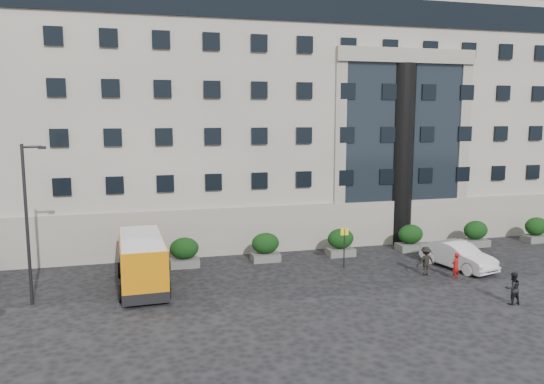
{
  "coord_description": "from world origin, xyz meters",
  "views": [
    {
      "loc": [
        -6.84,
        -24.56,
        9.34
      ],
      "look_at": [
        0.76,
        4.44,
        5.0
      ],
      "focal_mm": 35.0,
      "sensor_mm": 36.0,
      "label": 1
    }
  ],
  "objects_px": {
    "bus_stop_sign": "(344,241)",
    "pedestrian_a": "(456,266)",
    "hedge_b": "(265,247)",
    "white_taxi": "(458,255)",
    "pedestrian_c": "(426,261)",
    "hedge_d": "(410,238)",
    "minibus": "(142,260)",
    "red_truck": "(65,216)",
    "hedge_c": "(341,242)",
    "street_lamp": "(28,218)",
    "pedestrian_b": "(513,288)",
    "hedge_e": "(475,233)",
    "parked_car_d": "(2,244)",
    "hedge_a": "(184,252)",
    "hedge_f": "(536,229)"
  },
  "relations": [
    {
      "from": "hedge_c",
      "to": "pedestrian_c",
      "type": "distance_m",
      "value": 6.25
    },
    {
      "from": "minibus",
      "to": "white_taxi",
      "type": "bearing_deg",
      "value": -5.59
    },
    {
      "from": "pedestrian_a",
      "to": "pedestrian_b",
      "type": "xyz_separation_m",
      "value": [
        0.31,
        -4.37,
        0.06
      ]
    },
    {
      "from": "minibus",
      "to": "pedestrian_c",
      "type": "height_order",
      "value": "minibus"
    },
    {
      "from": "minibus",
      "to": "pedestrian_a",
      "type": "height_order",
      "value": "minibus"
    },
    {
      "from": "hedge_a",
      "to": "white_taxi",
      "type": "xyz_separation_m",
      "value": [
        16.27,
        -4.63,
        -0.12
      ]
    },
    {
      "from": "red_truck",
      "to": "parked_car_d",
      "type": "xyz_separation_m",
      "value": [
        -3.6,
        -4.37,
        -0.93
      ]
    },
    {
      "from": "red_truck",
      "to": "pedestrian_b",
      "type": "relative_size",
      "value": 3.9
    },
    {
      "from": "hedge_a",
      "to": "hedge_b",
      "type": "relative_size",
      "value": 1.0
    },
    {
      "from": "hedge_b",
      "to": "pedestrian_a",
      "type": "xyz_separation_m",
      "value": [
        9.68,
        -6.48,
        -0.16
      ]
    },
    {
      "from": "hedge_d",
      "to": "parked_car_d",
      "type": "xyz_separation_m",
      "value": [
        -27.33,
        6.27,
        -0.22
      ]
    },
    {
      "from": "hedge_c",
      "to": "street_lamp",
      "type": "relative_size",
      "value": 0.23
    },
    {
      "from": "street_lamp",
      "to": "hedge_b",
      "type": "bearing_deg",
      "value": 20.07
    },
    {
      "from": "hedge_f",
      "to": "street_lamp",
      "type": "relative_size",
      "value": 0.23
    },
    {
      "from": "hedge_d",
      "to": "pedestrian_c",
      "type": "height_order",
      "value": "hedge_d"
    },
    {
      "from": "red_truck",
      "to": "hedge_c",
      "type": "bearing_deg",
      "value": -44.7
    },
    {
      "from": "hedge_e",
      "to": "white_taxi",
      "type": "relative_size",
      "value": 0.37
    },
    {
      "from": "hedge_a",
      "to": "white_taxi",
      "type": "relative_size",
      "value": 0.37
    },
    {
      "from": "hedge_f",
      "to": "pedestrian_b",
      "type": "distance_m",
      "value": 15.31
    },
    {
      "from": "hedge_d",
      "to": "white_taxi",
      "type": "xyz_separation_m",
      "value": [
        0.67,
        -4.63,
        -0.12
      ]
    },
    {
      "from": "hedge_c",
      "to": "bus_stop_sign",
      "type": "xyz_separation_m",
      "value": [
        -0.9,
        -2.8,
        0.8
      ]
    },
    {
      "from": "hedge_c",
      "to": "red_truck",
      "type": "relative_size",
      "value": 0.29
    },
    {
      "from": "minibus",
      "to": "parked_car_d",
      "type": "distance_m",
      "value": 13.36
    },
    {
      "from": "hedge_b",
      "to": "pedestrian_a",
      "type": "distance_m",
      "value": 11.65
    },
    {
      "from": "street_lamp",
      "to": "pedestrian_b",
      "type": "relative_size",
      "value": 4.87
    },
    {
      "from": "white_taxi",
      "to": "pedestrian_c",
      "type": "distance_m",
      "value": 2.77
    },
    {
      "from": "parked_car_d",
      "to": "bus_stop_sign",
      "type": "bearing_deg",
      "value": -24.41
    },
    {
      "from": "white_taxi",
      "to": "pedestrian_b",
      "type": "relative_size",
      "value": 2.99
    },
    {
      "from": "hedge_a",
      "to": "hedge_d",
      "type": "height_order",
      "value": "same"
    },
    {
      "from": "bus_stop_sign",
      "to": "pedestrian_c",
      "type": "height_order",
      "value": "bus_stop_sign"
    },
    {
      "from": "pedestrian_c",
      "to": "pedestrian_b",
      "type": "bearing_deg",
      "value": 105.94
    },
    {
      "from": "hedge_d",
      "to": "minibus",
      "type": "height_order",
      "value": "minibus"
    },
    {
      "from": "hedge_e",
      "to": "minibus",
      "type": "distance_m",
      "value": 23.66
    },
    {
      "from": "bus_stop_sign",
      "to": "pedestrian_a",
      "type": "height_order",
      "value": "bus_stop_sign"
    },
    {
      "from": "parked_car_d",
      "to": "hedge_b",
      "type": "bearing_deg",
      "value": -21.6
    },
    {
      "from": "hedge_d",
      "to": "pedestrian_a",
      "type": "relative_size",
      "value": 1.2
    },
    {
      "from": "pedestrian_c",
      "to": "parked_car_d",
      "type": "bearing_deg",
      "value": -25.04
    },
    {
      "from": "bus_stop_sign",
      "to": "hedge_d",
      "type": "bearing_deg",
      "value": 24.66
    },
    {
      "from": "street_lamp",
      "to": "bus_stop_sign",
      "type": "relative_size",
      "value": 3.17
    },
    {
      "from": "hedge_b",
      "to": "pedestrian_c",
      "type": "distance_m",
      "value": 9.97
    },
    {
      "from": "hedge_a",
      "to": "pedestrian_a",
      "type": "distance_m",
      "value": 16.23
    },
    {
      "from": "hedge_f",
      "to": "street_lamp",
      "type": "xyz_separation_m",
      "value": [
        -33.94,
        -4.8,
        3.44
      ]
    },
    {
      "from": "hedge_b",
      "to": "minibus",
      "type": "relative_size",
      "value": 0.27
    },
    {
      "from": "parked_car_d",
      "to": "pedestrian_a",
      "type": "distance_m",
      "value": 29.5
    },
    {
      "from": "pedestrian_a",
      "to": "pedestrian_c",
      "type": "relative_size",
      "value": 0.9
    },
    {
      "from": "hedge_a",
      "to": "red_truck",
      "type": "relative_size",
      "value": 0.29
    },
    {
      "from": "hedge_f",
      "to": "hedge_a",
      "type": "bearing_deg",
      "value": 180.0
    },
    {
      "from": "hedge_e",
      "to": "pedestrian_a",
      "type": "xyz_separation_m",
      "value": [
        -5.92,
        -6.48,
        -0.16
      ]
    },
    {
      "from": "hedge_a",
      "to": "hedge_e",
      "type": "bearing_deg",
      "value": 0.0
    },
    {
      "from": "white_taxi",
      "to": "pedestrian_a",
      "type": "xyz_separation_m",
      "value": [
        -1.39,
        -1.84,
        -0.04
      ]
    }
  ]
}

